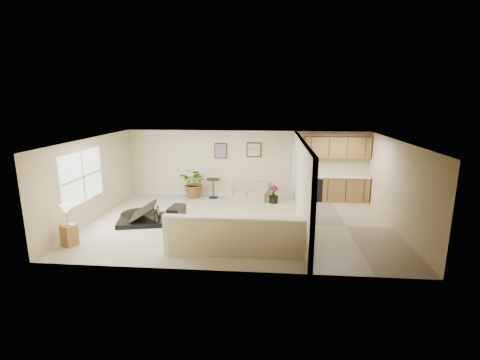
# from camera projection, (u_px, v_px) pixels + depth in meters

# --- Properties ---
(floor) EXTENTS (9.00, 9.00, 0.00)m
(floor) POSITION_uv_depth(u_px,v_px,m) (239.00, 223.00, 10.43)
(floor) COLOR #B4A98C
(floor) RESTS_ON ground
(back_wall) EXTENTS (9.00, 0.04, 2.50)m
(back_wall) POSITION_uv_depth(u_px,v_px,m) (246.00, 164.00, 13.06)
(back_wall) COLOR #C5B386
(back_wall) RESTS_ON floor
(front_wall) EXTENTS (9.00, 0.04, 2.50)m
(front_wall) POSITION_uv_depth(u_px,v_px,m) (225.00, 216.00, 7.24)
(front_wall) COLOR #C5B386
(front_wall) RESTS_ON floor
(left_wall) EXTENTS (0.04, 6.00, 2.50)m
(left_wall) POSITION_uv_depth(u_px,v_px,m) (91.00, 180.00, 10.53)
(left_wall) COLOR #C5B386
(left_wall) RESTS_ON floor
(right_wall) EXTENTS (0.04, 6.00, 2.50)m
(right_wall) POSITION_uv_depth(u_px,v_px,m) (398.00, 186.00, 9.76)
(right_wall) COLOR #C5B386
(right_wall) RESTS_ON floor
(ceiling) EXTENTS (9.00, 6.00, 0.04)m
(ceiling) POSITION_uv_depth(u_px,v_px,m) (239.00, 140.00, 9.86)
(ceiling) COLOR white
(ceiling) RESTS_ON back_wall
(kitchen_vinyl) EXTENTS (2.70, 6.00, 0.01)m
(kitchen_vinyl) POSITION_uv_depth(u_px,v_px,m) (346.00, 226.00, 10.16)
(kitchen_vinyl) COLOR tan
(kitchen_vinyl) RESTS_ON floor
(interior_partition) EXTENTS (0.18, 5.99, 2.50)m
(interior_partition) POSITION_uv_depth(u_px,v_px,m) (300.00, 183.00, 10.24)
(interior_partition) COLOR #C5B386
(interior_partition) RESTS_ON floor
(pony_half_wall) EXTENTS (3.42, 0.22, 1.00)m
(pony_half_wall) POSITION_uv_depth(u_px,v_px,m) (233.00, 236.00, 8.07)
(pony_half_wall) COLOR #C5B386
(pony_half_wall) RESTS_ON floor
(left_window) EXTENTS (0.05, 2.15, 1.45)m
(left_window) POSITION_uv_depth(u_px,v_px,m) (82.00, 177.00, 10.00)
(left_window) COLOR white
(left_window) RESTS_ON left_wall
(wall_art_left) EXTENTS (0.48, 0.04, 0.58)m
(wall_art_left) POSITION_uv_depth(u_px,v_px,m) (221.00, 151.00, 13.00)
(wall_art_left) COLOR #332212
(wall_art_left) RESTS_ON back_wall
(wall_mirror) EXTENTS (0.55, 0.04, 0.55)m
(wall_mirror) POSITION_uv_depth(u_px,v_px,m) (254.00, 150.00, 12.88)
(wall_mirror) COLOR #332212
(wall_mirror) RESTS_ON back_wall
(kitchen_cabinets) EXTENTS (2.36, 0.65, 2.33)m
(kitchen_cabinets) POSITION_uv_depth(u_px,v_px,m) (333.00, 177.00, 12.61)
(kitchen_cabinets) COLOR olive
(kitchen_cabinets) RESTS_ON floor
(piano) EXTENTS (1.77, 1.78, 1.27)m
(piano) POSITION_uv_depth(u_px,v_px,m) (141.00, 204.00, 10.49)
(piano) COLOR black
(piano) RESTS_ON floor
(piano_bench) EXTENTS (0.43, 0.77, 0.49)m
(piano_bench) POSITION_uv_depth(u_px,v_px,m) (177.00, 214.00, 10.46)
(piano_bench) COLOR black
(piano_bench) RESTS_ON floor
(loveseat) EXTENTS (1.54, 1.06, 0.79)m
(loveseat) POSITION_uv_depth(u_px,v_px,m) (249.00, 191.00, 12.96)
(loveseat) COLOR tan
(loveseat) RESTS_ON floor
(accent_table) EXTENTS (0.50, 0.50, 0.73)m
(accent_table) POSITION_uv_depth(u_px,v_px,m) (213.00, 186.00, 13.00)
(accent_table) COLOR black
(accent_table) RESTS_ON floor
(palm_plant) EXTENTS (1.30, 1.23, 1.14)m
(palm_plant) POSITION_uv_depth(u_px,v_px,m) (194.00, 183.00, 13.02)
(palm_plant) COLOR black
(palm_plant) RESTS_ON floor
(small_plant) EXTENTS (0.41, 0.41, 0.62)m
(small_plant) POSITION_uv_depth(u_px,v_px,m) (274.00, 196.00, 12.42)
(small_plant) COLOR black
(small_plant) RESTS_ON floor
(lamp_stand) EXTENTS (0.42, 0.42, 1.08)m
(lamp_stand) POSITION_uv_depth(u_px,v_px,m) (68.00, 228.00, 8.75)
(lamp_stand) COLOR olive
(lamp_stand) RESTS_ON floor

